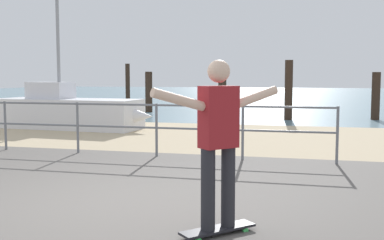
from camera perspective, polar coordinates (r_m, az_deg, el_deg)
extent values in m
cube|color=#605B56|center=(5.10, -19.02, -12.99)|extent=(24.00, 10.00, 0.04)
cube|color=tan|center=(12.43, 1.53, -1.96)|extent=(24.00, 6.00, 0.04)
cube|color=slate|center=(40.16, 10.29, 2.99)|extent=(72.00, 50.00, 0.04)
cylinder|color=slate|center=(10.71, -21.66, -0.68)|extent=(0.05, 0.05, 1.05)
cylinder|color=slate|center=(9.83, -13.67, -0.97)|extent=(0.05, 0.05, 1.05)
cylinder|color=slate|center=(9.17, -4.32, -1.28)|extent=(0.05, 0.05, 1.05)
cylinder|color=slate|center=(8.78, 6.16, -1.58)|extent=(0.05, 0.05, 1.05)
cylinder|color=slate|center=(8.71, 17.19, -1.84)|extent=(0.05, 0.05, 1.05)
cylinder|color=slate|center=(9.78, -13.73, 1.92)|extent=(10.09, 0.04, 0.04)
cylinder|color=slate|center=(9.82, -13.68, -0.66)|extent=(10.09, 0.04, 0.04)
cube|color=silver|center=(14.59, -14.73, 0.73)|extent=(4.49, 1.73, 0.90)
cone|color=silver|center=(13.51, -6.90, 0.51)|extent=(1.16, 0.85, 0.77)
cylinder|color=gray|center=(14.82, -15.99, 11.88)|extent=(0.10, 0.10, 4.84)
cube|color=silver|center=(14.89, -16.73, 3.46)|extent=(1.27, 0.99, 0.50)
cube|color=black|center=(4.78, 3.16, -13.04)|extent=(0.70, 0.71, 0.02)
cylinder|color=#3FBF59|center=(4.71, -0.30, -13.85)|extent=(0.06, 0.06, 0.06)
cylinder|color=#3FBF59|center=(4.89, 6.48, -13.16)|extent=(0.06, 0.06, 0.06)
cylinder|color=#3FBF59|center=(5.01, 5.33, -12.69)|extent=(0.06, 0.06, 0.06)
cylinder|color=#26262B|center=(4.60, 1.95, -8.42)|extent=(0.14, 0.14, 0.80)
cylinder|color=#26262B|center=(4.73, 4.39, -8.04)|extent=(0.14, 0.14, 0.80)
cube|color=maroon|center=(4.55, 3.23, 0.37)|extent=(0.39, 0.40, 0.60)
sphere|color=beige|center=(4.53, 3.26, 5.92)|extent=(0.22, 0.22, 0.22)
cylinder|color=beige|center=(4.30, -1.64, 2.47)|extent=(0.45, 0.46, 0.23)
cylinder|color=beige|center=(4.81, 7.62, 2.73)|extent=(0.45, 0.46, 0.23)
cylinder|color=#332319|center=(26.40, -7.79, 4.32)|extent=(0.25, 0.25, 2.26)
cylinder|color=#332319|center=(20.55, -5.25, 3.38)|extent=(0.31, 0.31, 1.77)
cylinder|color=#332319|center=(20.89, 3.68, 2.97)|extent=(0.36, 0.36, 1.44)
cylinder|color=#332319|center=(17.14, 11.62, 3.54)|extent=(0.28, 0.28, 2.15)
cylinder|color=#332319|center=(18.09, 21.36, 2.70)|extent=(0.30, 0.30, 1.72)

